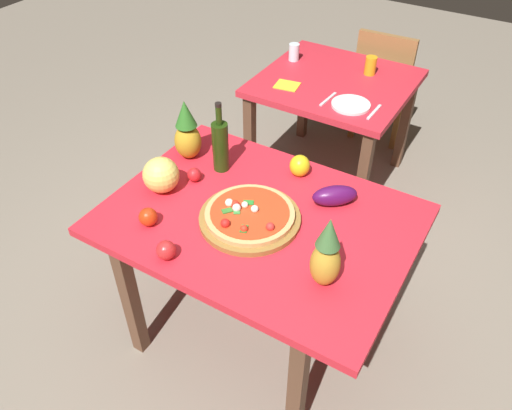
{
  "coord_description": "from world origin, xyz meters",
  "views": [
    {
      "loc": [
        0.81,
        -1.38,
        2.17
      ],
      "look_at": [
        -0.02,
        0.01,
        0.78
      ],
      "focal_mm": 35.62,
      "sensor_mm": 36.0,
      "label": 1
    }
  ],
  "objects_px": {
    "melon": "(161,175)",
    "pizza": "(249,214)",
    "pizza_board": "(250,218)",
    "knife_utensil": "(374,112)",
    "wine_bottle": "(220,145)",
    "bell_pepper": "(300,166)",
    "display_table": "(259,231)",
    "background_table": "(334,96)",
    "eggplant": "(335,196)",
    "drinking_glass_juice": "(371,66)",
    "napkin_folded": "(287,85)",
    "pineapple_left": "(187,133)",
    "drinking_glass_water": "(294,52)",
    "pineapple_right": "(326,255)",
    "dining_chair": "(385,79)",
    "tomato_beside_pepper": "(166,250)",
    "dinner_plate": "(351,105)",
    "tomato_at_corner": "(148,217)",
    "fork_utensil": "(328,99)",
    "tomato_near_board": "(194,175)"
  },
  "relations": [
    {
      "from": "melon",
      "to": "pizza",
      "type": "bearing_deg",
      "value": 2.55
    },
    {
      "from": "pizza_board",
      "to": "knife_utensil",
      "type": "relative_size",
      "value": 2.38
    },
    {
      "from": "pizza_board",
      "to": "melon",
      "type": "height_order",
      "value": "melon"
    },
    {
      "from": "wine_bottle",
      "to": "bell_pepper",
      "type": "height_order",
      "value": "wine_bottle"
    },
    {
      "from": "display_table",
      "to": "wine_bottle",
      "type": "relative_size",
      "value": 3.68
    },
    {
      "from": "background_table",
      "to": "eggplant",
      "type": "height_order",
      "value": "eggplant"
    },
    {
      "from": "drinking_glass_juice",
      "to": "napkin_folded",
      "type": "height_order",
      "value": "drinking_glass_juice"
    },
    {
      "from": "wine_bottle",
      "to": "bell_pepper",
      "type": "bearing_deg",
      "value": 23.97
    },
    {
      "from": "pineapple_left",
      "to": "drinking_glass_water",
      "type": "xyz_separation_m",
      "value": [
        -0.07,
        1.23,
        -0.08
      ]
    },
    {
      "from": "display_table",
      "to": "knife_utensil",
      "type": "relative_size",
      "value": 7.14
    },
    {
      "from": "pizza_board",
      "to": "bell_pepper",
      "type": "distance_m",
      "value": 0.4
    },
    {
      "from": "pineapple_left",
      "to": "pineapple_right",
      "type": "xyz_separation_m",
      "value": [
        0.91,
        -0.39,
        0.0
      ]
    },
    {
      "from": "dining_chair",
      "to": "pizza_board",
      "type": "height_order",
      "value": "dining_chair"
    },
    {
      "from": "pizza_board",
      "to": "tomato_beside_pepper",
      "type": "height_order",
      "value": "tomato_beside_pepper"
    },
    {
      "from": "tomato_beside_pepper",
      "to": "background_table",
      "type": "bearing_deg",
      "value": 91.8
    },
    {
      "from": "dining_chair",
      "to": "wine_bottle",
      "type": "height_order",
      "value": "wine_bottle"
    },
    {
      "from": "knife_utensil",
      "to": "drinking_glass_water",
      "type": "bearing_deg",
      "value": 154.05
    },
    {
      "from": "dinner_plate",
      "to": "display_table",
      "type": "bearing_deg",
      "value": -88.11
    },
    {
      "from": "tomato_at_corner",
      "to": "eggplant",
      "type": "bearing_deg",
      "value": 40.56
    },
    {
      "from": "drinking_glass_juice",
      "to": "drinking_glass_water",
      "type": "distance_m",
      "value": 0.5
    },
    {
      "from": "pineapple_right",
      "to": "bell_pepper",
      "type": "relative_size",
      "value": 3.0
    },
    {
      "from": "bell_pepper",
      "to": "napkin_folded",
      "type": "bearing_deg",
      "value": 122.07
    },
    {
      "from": "display_table",
      "to": "fork_utensil",
      "type": "distance_m",
      "value": 1.09
    },
    {
      "from": "dining_chair",
      "to": "melon",
      "type": "distance_m",
      "value": 2.1
    },
    {
      "from": "pizza_board",
      "to": "pineapple_left",
      "type": "distance_m",
      "value": 0.57
    },
    {
      "from": "background_table",
      "to": "melon",
      "type": "height_order",
      "value": "melon"
    },
    {
      "from": "bell_pepper",
      "to": "fork_utensil",
      "type": "bearing_deg",
      "value": 104.32
    },
    {
      "from": "napkin_folded",
      "to": "dinner_plate",
      "type": "bearing_deg",
      "value": -3.8
    },
    {
      "from": "display_table",
      "to": "drinking_glass_water",
      "type": "relative_size",
      "value": 11.9
    },
    {
      "from": "tomato_near_board",
      "to": "knife_utensil",
      "type": "relative_size",
      "value": 0.36
    },
    {
      "from": "display_table",
      "to": "wine_bottle",
      "type": "bearing_deg",
      "value": 148.38
    },
    {
      "from": "wine_bottle",
      "to": "pineapple_left",
      "type": "bearing_deg",
      "value": -180.0
    },
    {
      "from": "fork_utensil",
      "to": "napkin_folded",
      "type": "xyz_separation_m",
      "value": [
        -0.28,
        0.03,
        -0.0
      ]
    },
    {
      "from": "wine_bottle",
      "to": "knife_utensil",
      "type": "xyz_separation_m",
      "value": [
        0.43,
        0.87,
        -0.13
      ]
    },
    {
      "from": "drinking_glass_water",
      "to": "fork_utensil",
      "type": "relative_size",
      "value": 0.6
    },
    {
      "from": "pizza_board",
      "to": "eggplant",
      "type": "bearing_deg",
      "value": 47.93
    },
    {
      "from": "pineapple_left",
      "to": "fork_utensil",
      "type": "relative_size",
      "value": 1.69
    },
    {
      "from": "drinking_glass_juice",
      "to": "pizza_board",
      "type": "bearing_deg",
      "value": -87.33
    },
    {
      "from": "display_table",
      "to": "knife_utensil",
      "type": "bearing_deg",
      "value": 84.4
    },
    {
      "from": "display_table",
      "to": "tomato_near_board",
      "type": "height_order",
      "value": "tomato_near_board"
    },
    {
      "from": "tomato_at_corner",
      "to": "tomato_near_board",
      "type": "xyz_separation_m",
      "value": [
        -0.01,
        0.34,
        -0.01
      ]
    },
    {
      "from": "wine_bottle",
      "to": "tomato_at_corner",
      "type": "bearing_deg",
      "value": -94.74
    },
    {
      "from": "wine_bottle",
      "to": "melon",
      "type": "height_order",
      "value": "wine_bottle"
    },
    {
      "from": "pizza_board",
      "to": "dinner_plate",
      "type": "distance_m",
      "value": 1.11
    },
    {
      "from": "pizza_board",
      "to": "pizza",
      "type": "xyz_separation_m",
      "value": [
        -0.0,
        -0.0,
        0.03
      ]
    },
    {
      "from": "pizza_board",
      "to": "napkin_folded",
      "type": "height_order",
      "value": "pizza_board"
    },
    {
      "from": "display_table",
      "to": "pizza",
      "type": "relative_size",
      "value": 3.42
    },
    {
      "from": "pizza",
      "to": "knife_utensil",
      "type": "bearing_deg",
      "value": 83.46
    },
    {
      "from": "pineapple_left",
      "to": "knife_utensil",
      "type": "distance_m",
      "value": 1.08
    },
    {
      "from": "wine_bottle",
      "to": "drinking_glass_water",
      "type": "bearing_deg",
      "value": 102.02
    }
  ]
}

